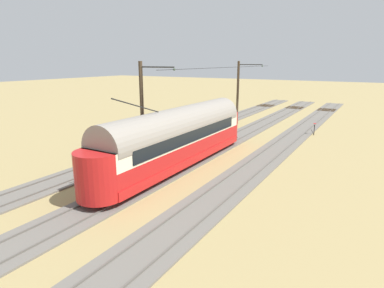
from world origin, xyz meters
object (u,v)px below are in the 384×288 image
(switch_stand, at_px, (314,128))
(vintage_streetcar, at_px, (178,136))
(catenary_pole_foreground, at_px, (238,92))
(track_end_bumper, at_px, (221,119))
(spare_tie_stack, at_px, (114,145))
(catenary_pole_mid_near, at_px, (143,111))

(switch_stand, bearing_deg, vintage_streetcar, 67.65)
(catenary_pole_foreground, xyz_separation_m, track_end_bumper, (2.08, 0.19, -3.51))
(vintage_streetcar, bearing_deg, spare_tie_stack, -9.90)
(catenary_pole_mid_near, relative_size, switch_stand, 6.04)
(vintage_streetcar, height_order, catenary_pole_foreground, catenary_pole_foreground)
(spare_tie_stack, bearing_deg, catenary_pole_mid_near, 160.47)
(vintage_streetcar, height_order, switch_stand, vintage_streetcar)
(catenary_pole_foreground, bearing_deg, catenary_pole_mid_near, 90.00)
(switch_stand, xyz_separation_m, track_end_bumper, (11.36, -1.61, -0.30))
(vintage_streetcar, bearing_deg, catenary_pole_foreground, -80.98)
(catenary_pole_foreground, bearing_deg, spare_tie_stack, 73.32)
(switch_stand, bearing_deg, catenary_pole_mid_near, 60.15)
(catenary_pole_foreground, relative_size, spare_tie_stack, 3.11)
(catenary_pole_foreground, xyz_separation_m, catenary_pole_mid_near, (0.00, 17.97, 0.00))
(vintage_streetcar, xyz_separation_m, catenary_pole_mid_near, (2.79, 0.39, 1.64))
(catenary_pole_mid_near, bearing_deg, switch_stand, -119.85)
(catenary_pole_mid_near, bearing_deg, catenary_pole_foreground, -90.00)
(catenary_pole_mid_near, height_order, switch_stand, catenary_pole_mid_near)
(spare_tie_stack, bearing_deg, vintage_streetcar, 170.10)
(vintage_streetcar, relative_size, spare_tie_stack, 7.37)
(catenary_pole_foreground, height_order, switch_stand, catenary_pole_foreground)
(catenary_pole_mid_near, bearing_deg, vintage_streetcar, -172.07)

